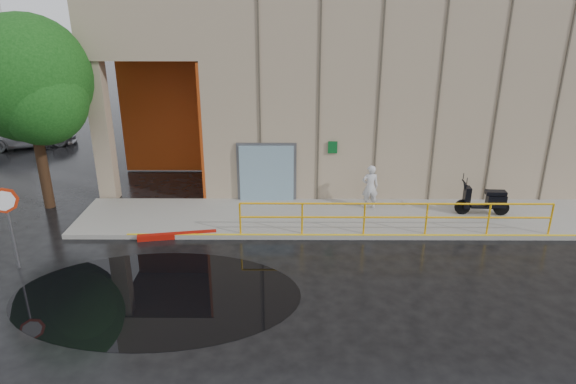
% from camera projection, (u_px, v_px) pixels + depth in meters
% --- Properties ---
extents(ground, '(120.00, 120.00, 0.00)m').
position_uv_depth(ground, '(249.00, 293.00, 12.99)').
color(ground, black).
rests_on(ground, ground).
extents(sidewalk, '(20.00, 3.00, 0.15)m').
position_uv_depth(sidewalk, '(379.00, 218.00, 17.13)').
color(sidewalk, gray).
rests_on(sidewalk, ground).
extents(building, '(20.00, 10.17, 8.00)m').
position_uv_depth(building, '(387.00, 66.00, 21.66)').
color(building, tan).
rests_on(building, ground).
extents(guardrail, '(9.56, 0.06, 1.03)m').
position_uv_depth(guardrail, '(395.00, 218.00, 15.65)').
color(guardrail, '#F9B10D').
rests_on(guardrail, sidewalk).
extents(person, '(0.59, 0.41, 1.54)m').
position_uv_depth(person, '(370.00, 187.00, 17.47)').
color(person, silver).
rests_on(person, sidewalk).
extents(scooter, '(1.80, 0.67, 1.37)m').
position_uv_depth(scooter, '(485.00, 193.00, 16.92)').
color(scooter, black).
rests_on(scooter, sidewalk).
extents(stop_sign, '(0.63, 0.41, 2.38)m').
position_uv_depth(stop_sign, '(6.00, 210.00, 13.52)').
color(stop_sign, slate).
rests_on(stop_sign, ground).
extents(red_curb, '(2.40, 0.58, 0.18)m').
position_uv_depth(red_curb, '(177.00, 236.00, 15.85)').
color(red_curb, '#9D1007').
rests_on(red_curb, ground).
extents(puddle, '(7.27, 4.49, 0.01)m').
position_uv_depth(puddle, '(157.00, 295.00, 12.89)').
color(puddle, black).
rests_on(puddle, ground).
extents(car_c, '(4.79, 3.37, 1.29)m').
position_uv_depth(car_c, '(28.00, 133.00, 25.16)').
color(car_c, silver).
rests_on(car_c, ground).
extents(tree_near, '(4.12, 4.12, 6.57)m').
position_uv_depth(tree_near, '(31.00, 84.00, 16.52)').
color(tree_near, black).
rests_on(tree_near, ground).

